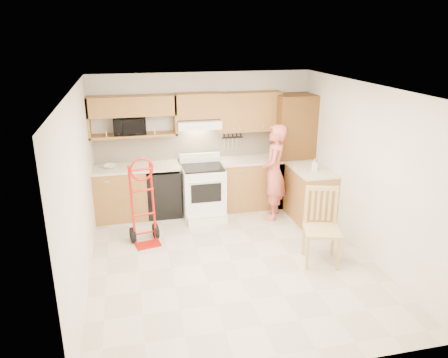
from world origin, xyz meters
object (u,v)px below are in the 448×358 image
object	(u,v)px
range	(204,188)
dining_chair	(322,228)
microwave	(130,126)
hand_truck	(144,206)
person	(274,173)

from	to	relation	value
range	dining_chair	size ratio (longest dim) A/B	0.99
microwave	hand_truck	xyz separation A→B (m)	(0.12, -1.24, -1.01)
microwave	dining_chair	size ratio (longest dim) A/B	0.50
person	range	bearing A→B (deg)	-81.58
hand_truck	dining_chair	bearing A→B (deg)	-37.07
hand_truck	dining_chair	xyz separation A→B (m)	(2.43, -1.17, -0.08)
microwave	range	size ratio (longest dim) A/B	0.50
microwave	dining_chair	xyz separation A→B (m)	(2.55, -2.41, -1.09)
microwave	hand_truck	distance (m)	1.60
range	hand_truck	distance (m)	1.37
person	dining_chair	bearing A→B (deg)	29.47
range	hand_truck	xyz separation A→B (m)	(-1.08, -0.84, 0.09)
range	person	xyz separation A→B (m)	(1.19, -0.34, 0.31)
person	hand_truck	xyz separation A→B (m)	(-2.27, -0.50, -0.21)
range	hand_truck	world-z (taller)	hand_truck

